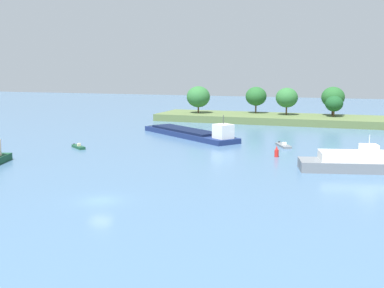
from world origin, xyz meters
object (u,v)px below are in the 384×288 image
small_motorboat (283,145)px  cargo_barge (191,133)px  fishing_skiff (78,147)px  channel_buoy_red (277,152)px

small_motorboat → cargo_barge: 21.78m
fishing_skiff → channel_buoy_red: channel_buoy_red is taller
small_motorboat → channel_buoy_red: 10.99m
cargo_barge → channel_buoy_red: (21.32, -17.14, -0.08)m
small_motorboat → channel_buoy_red: channel_buoy_red is taller
fishing_skiff → cargo_barge: size_ratio=0.16×
small_motorboat → channel_buoy_red: size_ratio=2.86×
small_motorboat → cargo_barge: bearing=163.5°
fishing_skiff → channel_buoy_red: bearing=5.5°
small_motorboat → cargo_barge: cargo_barge is taller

